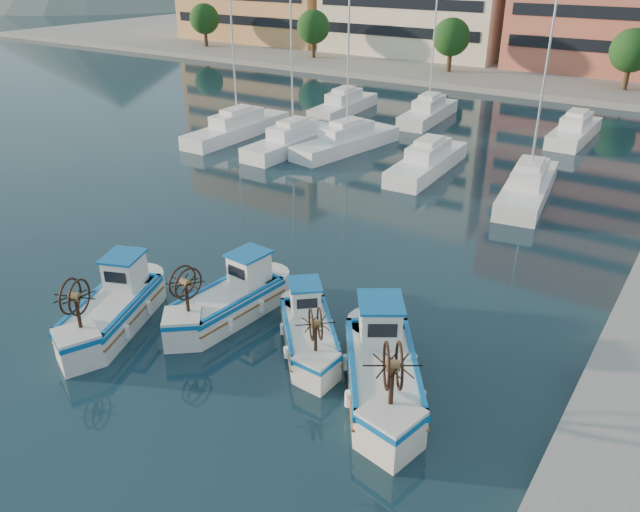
{
  "coord_description": "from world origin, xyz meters",
  "views": [
    {
      "loc": [
        13.38,
        -13.09,
        12.57
      ],
      "look_at": [
        0.87,
        5.67,
        1.5
      ],
      "focal_mm": 35.0,
      "sensor_mm": 36.0,
      "label": 1
    }
  ],
  "objects_px": {
    "fishing_boat_d": "(382,367)",
    "fishing_boat_c": "(309,329)",
    "fishing_boat_b": "(230,298)",
    "fishing_boat_a": "(113,306)"
  },
  "relations": [
    {
      "from": "fishing_boat_c",
      "to": "fishing_boat_b",
      "type": "bearing_deg",
      "value": 137.63
    },
    {
      "from": "fishing_boat_c",
      "to": "fishing_boat_d",
      "type": "height_order",
      "value": "fishing_boat_d"
    },
    {
      "from": "fishing_boat_b",
      "to": "fishing_boat_d",
      "type": "distance_m",
      "value": 6.96
    },
    {
      "from": "fishing_boat_b",
      "to": "fishing_boat_c",
      "type": "height_order",
      "value": "fishing_boat_b"
    },
    {
      "from": "fishing_boat_d",
      "to": "fishing_boat_c",
      "type": "bearing_deg",
      "value": 133.71
    },
    {
      "from": "fishing_boat_a",
      "to": "fishing_boat_b",
      "type": "relative_size",
      "value": 1.06
    },
    {
      "from": "fishing_boat_a",
      "to": "fishing_boat_c",
      "type": "xyz_separation_m",
      "value": [
        6.75,
        2.85,
        -0.12
      ]
    },
    {
      "from": "fishing_boat_a",
      "to": "fishing_boat_d",
      "type": "distance_m",
      "value": 10.28
    },
    {
      "from": "fishing_boat_b",
      "to": "fishing_boat_a",
      "type": "bearing_deg",
      "value": -132.45
    },
    {
      "from": "fishing_boat_d",
      "to": "fishing_boat_b",
      "type": "bearing_deg",
      "value": 139.98
    }
  ]
}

